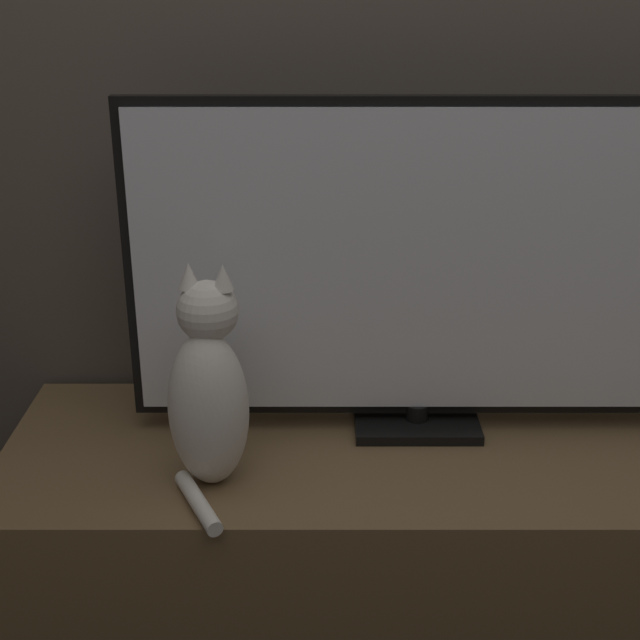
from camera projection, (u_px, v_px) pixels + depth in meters
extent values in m
cube|color=brown|center=(374.00, 548.00, 1.79)|extent=(1.43, 0.53, 0.47)
cube|color=black|center=(417.00, 423.00, 1.77)|extent=(0.25, 0.15, 0.02)
cylinder|color=black|center=(417.00, 411.00, 1.76)|extent=(0.04, 0.04, 0.03)
cube|color=black|center=(424.00, 264.00, 1.65)|extent=(1.11, 0.02, 0.61)
cube|color=white|center=(425.00, 266.00, 1.64)|extent=(1.07, 0.01, 0.58)
ellipsoid|color=silver|center=(209.00, 409.00, 1.54)|extent=(0.16, 0.15, 0.29)
ellipsoid|color=black|center=(216.00, 404.00, 1.59)|extent=(0.08, 0.05, 0.16)
sphere|color=silver|center=(208.00, 311.00, 1.50)|extent=(0.12, 0.12, 0.11)
cone|color=silver|center=(189.00, 275.00, 1.48)|extent=(0.04, 0.04, 0.04)
cone|color=silver|center=(223.00, 277.00, 1.47)|extent=(0.04, 0.04, 0.04)
cylinder|color=silver|center=(198.00, 502.00, 1.50)|extent=(0.10, 0.17, 0.03)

